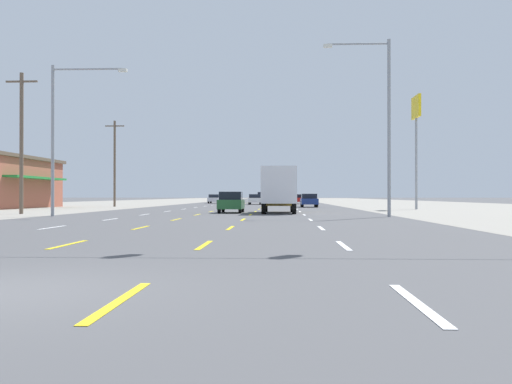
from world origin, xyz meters
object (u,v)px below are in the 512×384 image
at_px(sedan_center_turn_midfar, 255,199).
at_px(streetlight_left_row_0, 61,127).
at_px(hatchback_center_turn_near, 231,202).
at_px(sedan_far_right_mid, 309,200).
at_px(box_truck_inner_right_nearest, 279,188).
at_px(sedan_far_right_far, 300,199).
at_px(pole_sign_right_row_1, 416,120).
at_px(streetlight_right_row_0, 383,115).
at_px(suv_center_turn_farthest, 262,197).
at_px(sedan_far_left_farther, 214,199).

bearing_deg(sedan_center_turn_midfar, streetlight_left_row_0, -102.04).
height_order(hatchback_center_turn_near, streetlight_left_row_0, streetlight_left_row_0).
bearing_deg(sedan_far_right_mid, box_truck_inner_right_nearest, -98.81).
bearing_deg(sedan_far_right_far, pole_sign_right_row_1, -74.84).
bearing_deg(sedan_far_right_mid, hatchback_center_turn_near, -108.14).
relative_size(box_truck_inner_right_nearest, hatchback_center_turn_near, 1.85).
distance_m(sedan_far_right_mid, sedan_center_turn_midfar, 19.26).
xyz_separation_m(hatchback_center_turn_near, streetlight_left_row_0, (-9.75, -7.28, 4.64)).
bearing_deg(streetlight_right_row_0, hatchback_center_turn_near, 142.99).
distance_m(sedan_far_right_mid, suv_center_turn_farthest, 53.18).
bearing_deg(suv_center_turn_farthest, sedan_far_left_farther, -107.30).
distance_m(sedan_center_turn_midfar, sedan_far_right_far, 9.72).
relative_size(pole_sign_right_row_1, streetlight_right_row_0, 0.99).
xyz_separation_m(hatchback_center_turn_near, sedan_far_right_far, (6.70, 45.77, -0.03)).
height_order(sedan_far_right_far, pole_sign_right_row_1, pole_sign_right_row_1).
distance_m(suv_center_turn_farthest, streetlight_right_row_0, 81.38).
bearing_deg(sedan_far_right_far, streetlight_right_row_0, -86.80).
relative_size(box_truck_inner_right_nearest, suv_center_turn_farthest, 1.47).
height_order(pole_sign_right_row_1, streetlight_right_row_0, streetlight_right_row_0).
bearing_deg(suv_center_turn_farthest, pole_sign_right_row_1, -75.53).
distance_m(sedan_far_left_farther, pole_sign_right_row_1, 46.19).
distance_m(hatchback_center_turn_near, sedan_far_right_mid, 21.69).
relative_size(sedan_center_turn_midfar, streetlight_right_row_0, 0.43).
height_order(box_truck_inner_right_nearest, streetlight_left_row_0, streetlight_left_row_0).
height_order(hatchback_center_turn_near, sedan_center_turn_midfar, hatchback_center_turn_near).
height_order(hatchback_center_turn_near, sedan_far_left_farther, hatchback_center_turn_near).
relative_size(sedan_center_turn_midfar, suv_center_turn_farthest, 0.92).
height_order(sedan_far_right_mid, suv_center_turn_farthest, suv_center_turn_farthest).
relative_size(suv_center_turn_farthest, streetlight_right_row_0, 0.46).
distance_m(pole_sign_right_row_1, streetlight_left_row_0, 31.86).
relative_size(hatchback_center_turn_near, sedan_center_turn_midfar, 0.87).
distance_m(sedan_center_turn_midfar, streetlight_right_row_0, 47.25).
height_order(suv_center_turn_farthest, streetlight_left_row_0, streetlight_left_row_0).
bearing_deg(box_truck_inner_right_nearest, sedan_far_right_far, 86.02).
height_order(sedan_center_turn_midfar, pole_sign_right_row_1, pole_sign_right_row_1).
xyz_separation_m(sedan_far_right_mid, pole_sign_right_row_1, (9.32, -9.45, 7.45)).
height_order(sedan_far_right_far, sedan_far_left_farther, same).
bearing_deg(sedan_far_right_mid, suv_center_turn_farthest, 97.27).
relative_size(sedan_far_right_mid, streetlight_left_row_0, 0.49).
distance_m(hatchback_center_turn_near, sedan_center_turn_midfar, 38.68).
bearing_deg(streetlight_left_row_0, hatchback_center_turn_near, 36.76).
height_order(box_truck_inner_right_nearest, sedan_far_right_mid, box_truck_inner_right_nearest).
relative_size(sedan_center_turn_midfar, streetlight_left_row_0, 0.49).
distance_m(hatchback_center_turn_near, streetlight_left_row_0, 13.02).
height_order(sedan_far_right_mid, sedan_far_left_farther, same).
bearing_deg(sedan_far_right_mid, streetlight_left_row_0, -120.60).
bearing_deg(box_truck_inner_right_nearest, suv_center_turn_farthest, 92.68).
height_order(sedan_center_turn_midfar, sedan_far_right_far, same).
xyz_separation_m(sedan_far_left_farther, streetlight_right_row_0, (16.79, -57.69, 5.29)).
distance_m(sedan_far_right_mid, sedan_far_left_farther, 32.87).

